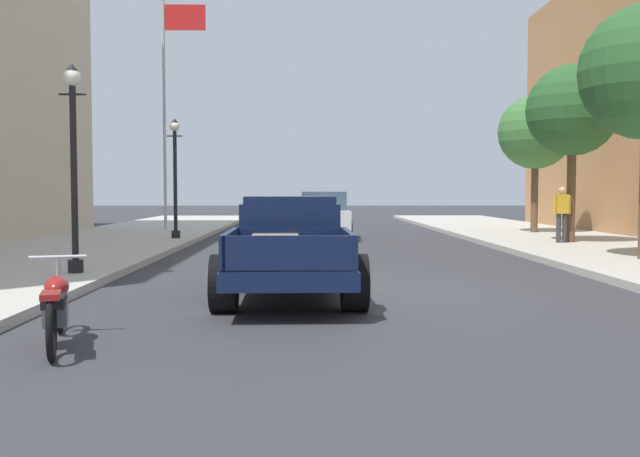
% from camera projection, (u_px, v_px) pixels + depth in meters
% --- Properties ---
extents(ground_plane, '(140.00, 140.00, 0.00)m').
position_uv_depth(ground_plane, '(360.00, 289.00, 11.92)').
color(ground_plane, '#333338').
extents(hotrod_truck_navy, '(2.26, 4.97, 1.58)m').
position_uv_depth(hotrod_truck_navy, '(290.00, 248.00, 11.21)').
color(hotrod_truck_navy, '#0F1938').
rests_on(hotrod_truck_navy, ground).
extents(motorcycle_parked, '(0.80, 2.05, 0.93)m').
position_uv_depth(motorcycle_parked, '(56.00, 305.00, 7.48)').
color(motorcycle_parked, black).
rests_on(motorcycle_parked, ground).
extents(car_background_white, '(1.88, 4.30, 1.65)m').
position_uv_depth(car_background_white, '(323.00, 217.00, 24.71)').
color(car_background_white, silver).
rests_on(car_background_white, ground).
extents(pedestrian_sidewalk_right, '(0.53, 0.22, 1.65)m').
position_uv_depth(pedestrian_sidewalk_right, '(562.00, 211.00, 20.61)').
color(pedestrian_sidewalk_right, '#333338').
rests_on(pedestrian_sidewalk_right, sidewalk_right).
extents(street_lamp_near, '(0.50, 0.32, 3.85)m').
position_uv_depth(street_lamp_near, '(74.00, 152.00, 12.89)').
color(street_lamp_near, black).
rests_on(street_lamp_near, sidewalk_left).
extents(street_lamp_far, '(0.50, 0.32, 3.85)m').
position_uv_depth(street_lamp_far, '(175.00, 169.00, 22.55)').
color(street_lamp_far, black).
rests_on(street_lamp_far, sidewalk_left).
extents(flagpole, '(1.74, 0.16, 9.16)m').
position_uv_depth(flagpole, '(170.00, 87.00, 27.66)').
color(flagpole, '#B2B2B7').
rests_on(flagpole, sidewalk_left).
extents(street_tree_second, '(2.71, 2.71, 5.27)m').
position_uv_depth(street_tree_second, '(573.00, 111.00, 20.68)').
color(street_tree_second, brown).
rests_on(street_tree_second, sidewalk_right).
extents(street_tree_third, '(2.72, 2.72, 5.05)m').
position_uv_depth(street_tree_third, '(536.00, 133.00, 25.71)').
color(street_tree_third, brown).
rests_on(street_tree_third, sidewalk_right).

